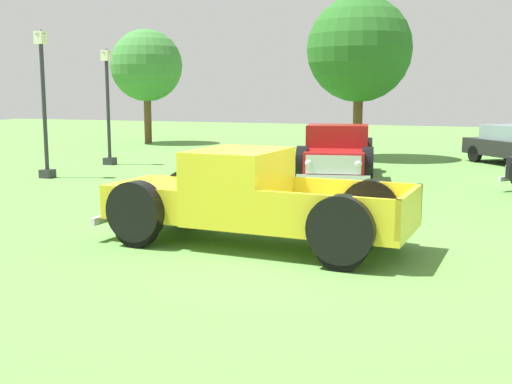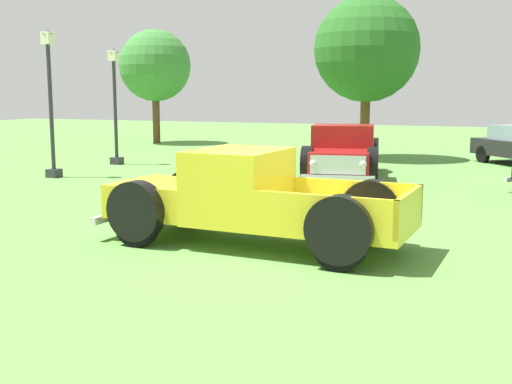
# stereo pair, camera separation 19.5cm
# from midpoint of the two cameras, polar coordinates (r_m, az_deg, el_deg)

# --- Properties ---
(ground_plane) EXTENTS (80.00, 80.00, 0.00)m
(ground_plane) POSITION_cam_midpoint_polar(r_m,az_deg,el_deg) (10.29, 4.19, -5.31)
(ground_plane) COLOR #5B9342
(pickup_truck_foreground) EXTENTS (5.29, 2.27, 1.59)m
(pickup_truck_foreground) POSITION_cam_midpoint_polar(r_m,az_deg,el_deg) (10.67, -1.31, -0.62)
(pickup_truck_foreground) COLOR yellow
(pickup_truck_foreground) RESTS_ON ground_plane
(pickup_truck_behind_right) EXTENTS (2.86, 5.46, 1.59)m
(pickup_truck_behind_right) POSITION_cam_midpoint_polar(r_m,az_deg,el_deg) (18.68, 8.03, 3.39)
(pickup_truck_behind_right) COLOR maroon
(pickup_truck_behind_right) RESTS_ON ground_plane
(lamp_post_near) EXTENTS (0.36, 0.36, 4.32)m
(lamp_post_near) POSITION_cam_midpoint_polar(r_m,az_deg,el_deg) (19.87, -17.59, 7.75)
(lamp_post_near) COLOR #2D2D33
(lamp_post_near) RESTS_ON ground_plane
(lamp_post_far) EXTENTS (0.36, 0.36, 4.01)m
(lamp_post_far) POSITION_cam_midpoint_polar(r_m,az_deg,el_deg) (22.97, -12.22, 7.66)
(lamp_post_far) COLOR #2D2D33
(lamp_post_far) RESTS_ON ground_plane
(oak_tree_east) EXTENTS (3.94, 3.94, 6.09)m
(oak_tree_east) POSITION_cam_midpoint_polar(r_m,az_deg,el_deg) (24.77, 10.08, 12.41)
(oak_tree_east) COLOR brown
(oak_tree_east) RESTS_ON ground_plane
(oak_tree_center) EXTENTS (3.50, 3.50, 5.57)m
(oak_tree_center) POSITION_cam_midpoint_polar(r_m,az_deg,el_deg) (32.36, -8.82, 11.06)
(oak_tree_center) COLOR brown
(oak_tree_center) RESTS_ON ground_plane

